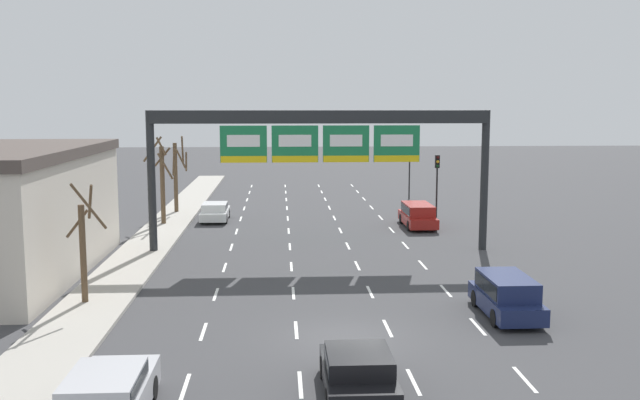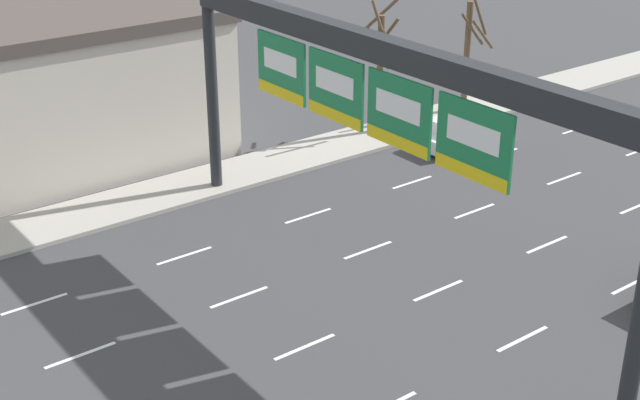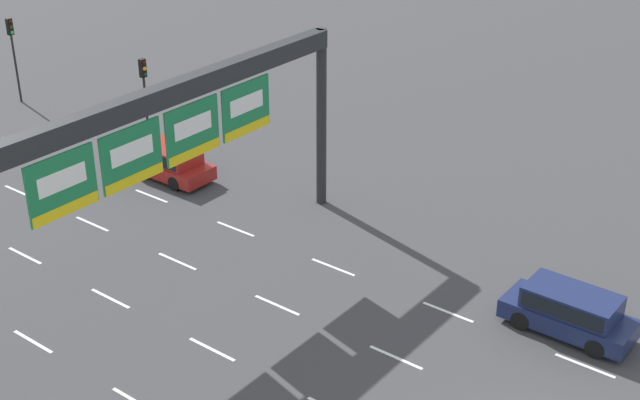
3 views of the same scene
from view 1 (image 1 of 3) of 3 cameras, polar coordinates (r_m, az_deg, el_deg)
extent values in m
plane|color=#3D3D3F|center=(25.06, 1.98, -11.00)|extent=(220.00, 220.00, 0.00)
cube|color=#A8A399|center=(26.03, -20.08, -10.59)|extent=(2.80, 110.00, 0.15)
cube|color=white|center=(21.39, -10.75, -14.49)|extent=(0.12, 2.00, 0.01)
cube|color=white|center=(26.06, -9.31, -10.35)|extent=(0.12, 2.00, 0.01)
cube|color=white|center=(30.83, -8.34, -7.47)|extent=(0.12, 2.00, 0.01)
cube|color=white|center=(35.66, -7.64, -5.37)|extent=(0.12, 2.00, 0.01)
cube|color=white|center=(40.54, -7.11, -3.77)|extent=(0.12, 2.00, 0.01)
cube|color=white|center=(45.44, -6.69, -2.52)|extent=(0.12, 2.00, 0.01)
cube|color=white|center=(50.36, -6.36, -1.51)|extent=(0.12, 2.00, 0.01)
cube|color=white|center=(55.29, -6.09, -0.68)|extent=(0.12, 2.00, 0.01)
cube|color=white|center=(60.24, -5.86, 0.02)|extent=(0.12, 2.00, 0.01)
cube|color=white|center=(65.19, -5.66, 0.61)|extent=(0.12, 2.00, 0.01)
cube|color=white|center=(70.15, -5.50, 1.11)|extent=(0.12, 2.00, 0.01)
cube|color=white|center=(21.23, -1.59, -14.54)|extent=(0.12, 2.00, 0.01)
cube|color=white|center=(25.92, -1.92, -10.35)|extent=(0.12, 2.00, 0.01)
cube|color=white|center=(30.71, -2.14, -7.46)|extent=(0.12, 2.00, 0.01)
cube|color=white|center=(35.56, -2.31, -5.35)|extent=(0.12, 2.00, 0.01)
cube|color=white|center=(40.45, -2.43, -3.75)|extent=(0.12, 2.00, 0.01)
cube|color=white|center=(45.36, -2.52, -2.49)|extent=(0.12, 2.00, 0.01)
cube|color=white|center=(50.28, -2.60, -1.48)|extent=(0.12, 2.00, 0.01)
cube|color=white|center=(55.23, -2.66, -0.65)|extent=(0.12, 2.00, 0.01)
cube|color=white|center=(60.18, -2.72, 0.04)|extent=(0.12, 2.00, 0.01)
cube|color=white|center=(65.14, -2.76, 0.63)|extent=(0.12, 2.00, 0.01)
cube|color=white|center=(70.10, -2.80, 1.13)|extent=(0.12, 2.00, 0.01)
cube|color=white|center=(21.56, 7.49, -14.24)|extent=(0.12, 2.00, 0.01)
cube|color=white|center=(26.20, 5.43, -10.18)|extent=(0.12, 2.00, 0.01)
cube|color=white|center=(30.95, 4.03, -7.35)|extent=(0.12, 2.00, 0.01)
cube|color=white|center=(35.76, 3.01, -5.28)|extent=(0.12, 2.00, 0.01)
cube|color=white|center=(40.63, 2.24, -3.69)|extent=(0.12, 2.00, 0.01)
cube|color=white|center=(45.52, 1.64, -2.45)|extent=(0.12, 2.00, 0.01)
cube|color=white|center=(50.43, 1.15, -1.45)|extent=(0.12, 2.00, 0.01)
cube|color=white|center=(55.36, 0.75, -0.62)|extent=(0.12, 2.00, 0.01)
cube|color=white|center=(60.30, 0.42, 0.07)|extent=(0.12, 2.00, 0.01)
cube|color=white|center=(65.25, 0.14, 0.65)|extent=(0.12, 2.00, 0.01)
cube|color=white|center=(70.20, -0.10, 1.15)|extent=(0.12, 2.00, 0.01)
cube|color=white|center=(22.39, 16.06, -13.63)|extent=(0.12, 2.00, 0.01)
cube|color=white|center=(26.88, 12.51, -9.87)|extent=(0.12, 2.00, 0.01)
cube|color=white|center=(31.53, 10.03, -7.17)|extent=(0.12, 2.00, 0.01)
cube|color=white|center=(36.27, 8.22, -5.16)|extent=(0.12, 2.00, 0.01)
cube|color=white|center=(41.07, 6.84, -3.62)|extent=(0.12, 2.00, 0.01)
cube|color=white|center=(45.91, 5.75, -2.40)|extent=(0.12, 2.00, 0.01)
cube|color=white|center=(50.79, 4.87, -1.41)|extent=(0.12, 2.00, 0.01)
cube|color=white|center=(55.68, 4.14, -0.59)|extent=(0.12, 2.00, 0.01)
cube|color=white|center=(60.60, 3.54, 0.09)|extent=(0.12, 2.00, 0.01)
cube|color=white|center=(65.52, 3.02, 0.67)|extent=(0.12, 2.00, 0.01)
cube|color=white|center=(70.46, 2.58, 1.17)|extent=(0.12, 2.00, 0.01)
cylinder|color=#232628|center=(39.18, -13.32, 1.36)|extent=(0.43, 0.43, 7.69)
cylinder|color=#232628|center=(40.18, 13.01, 1.53)|extent=(0.43, 0.43, 7.69)
cube|color=#232628|center=(38.41, 0.02, 6.67)|extent=(18.10, 0.60, 0.70)
cube|color=#197542|center=(38.11, -6.14, 4.46)|extent=(2.48, 0.08, 1.96)
cube|color=white|center=(38.06, -6.15, 4.73)|extent=(1.74, 0.02, 0.63)
cube|color=yellow|center=(38.12, -6.13, 3.25)|extent=(2.43, 0.02, 0.35)
cube|color=#197542|center=(38.07, -2.02, 4.50)|extent=(2.48, 0.08, 1.96)
cube|color=white|center=(38.02, -2.01, 4.76)|extent=(1.74, 0.02, 0.63)
cube|color=yellow|center=(38.08, -2.01, 3.29)|extent=(2.43, 0.02, 0.35)
cube|color=#197542|center=(38.23, 2.10, 4.51)|extent=(2.48, 0.08, 1.96)
cube|color=white|center=(38.18, 2.10, 4.77)|extent=(1.74, 0.02, 0.63)
cube|color=yellow|center=(38.24, 2.10, 3.30)|extent=(2.43, 0.02, 0.35)
cube|color=#197542|center=(38.58, 6.15, 4.50)|extent=(2.48, 0.08, 1.96)
cube|color=white|center=(38.53, 6.17, 4.76)|extent=(1.74, 0.02, 0.63)
cube|color=yellow|center=(38.59, 6.15, 3.30)|extent=(2.43, 0.02, 0.35)
cube|color=#B7B7BC|center=(19.00, -16.91, -13.81)|extent=(1.76, 2.42, 0.47)
cube|color=black|center=(19.00, -16.91, -13.81)|extent=(1.79, 2.22, 0.34)
cylinder|color=black|center=(21.02, -18.09, -14.20)|extent=(0.22, 0.66, 0.66)
cylinder|color=black|center=(20.66, -13.28, -14.42)|extent=(0.22, 0.66, 0.66)
cube|color=silver|center=(49.78, -8.38, -1.09)|extent=(1.78, 4.20, 0.56)
cube|color=silver|center=(49.45, -8.42, -0.53)|extent=(1.64, 2.19, 0.50)
cube|color=black|center=(49.45, -8.42, -0.53)|extent=(1.67, 2.01, 0.36)
cylinder|color=black|center=(51.12, -9.15, -1.05)|extent=(0.22, 0.66, 0.66)
cylinder|color=black|center=(50.98, -7.36, -1.04)|extent=(0.22, 0.66, 0.66)
cylinder|color=black|center=(48.64, -9.45, -1.50)|extent=(0.22, 0.66, 0.66)
cylinder|color=black|center=(48.50, -7.56, -1.49)|extent=(0.22, 0.66, 0.66)
cube|color=maroon|center=(47.19, 7.82, -1.52)|extent=(1.81, 4.82, 0.63)
cube|color=maroon|center=(47.04, 7.84, -0.73)|extent=(1.67, 3.38, 0.70)
cube|color=black|center=(47.04, 7.84, -0.73)|extent=(1.70, 3.11, 0.50)
cylinder|color=black|center=(48.47, 6.54, -1.48)|extent=(0.22, 0.66, 0.66)
cylinder|color=black|center=(48.78, 8.43, -1.46)|extent=(0.22, 0.66, 0.66)
cylinder|color=black|center=(45.66, 7.15, -2.06)|extent=(0.22, 0.66, 0.66)
cylinder|color=black|center=(45.99, 9.16, -2.03)|extent=(0.22, 0.66, 0.66)
cube|color=black|center=(20.46, 3.03, -13.95)|extent=(1.91, 3.95, 0.58)
cube|color=black|center=(20.05, 3.12, -12.73)|extent=(1.75, 2.06, 0.52)
cube|color=black|center=(20.05, 3.12, -12.73)|extent=(1.79, 1.89, 0.38)
cylinder|color=black|center=(21.55, 0.32, -13.25)|extent=(0.22, 0.66, 0.66)
cylinder|color=black|center=(21.72, 5.01, -13.11)|extent=(0.22, 0.66, 0.66)
cylinder|color=black|center=(19.55, 6.04, -15.56)|extent=(0.22, 0.66, 0.66)
cube|color=#19234C|center=(28.30, 14.65, -7.94)|extent=(1.77, 4.36, 0.65)
cube|color=#19234C|center=(28.08, 14.73, -6.60)|extent=(1.63, 3.05, 0.73)
cube|color=black|center=(28.08, 14.73, -6.60)|extent=(1.67, 2.81, 0.52)
cylinder|color=black|center=(29.33, 12.35, -7.71)|extent=(0.22, 0.66, 0.66)
cylinder|color=black|center=(29.79, 15.34, -7.56)|extent=(0.22, 0.66, 0.66)
cylinder|color=black|center=(26.92, 13.86, -9.16)|extent=(0.22, 0.66, 0.66)
cylinder|color=black|center=(27.42, 17.09, -8.96)|extent=(0.22, 0.66, 0.66)
cylinder|color=black|center=(50.50, 9.32, 0.52)|extent=(0.12, 0.12, 3.59)
cube|color=black|center=(50.27, 9.37, 3.06)|extent=(0.30, 0.24, 0.90)
sphere|color=#3D0E0C|center=(50.12, 9.41, 3.39)|extent=(0.20, 0.20, 0.20)
sphere|color=gold|center=(50.14, 9.40, 3.04)|extent=(0.20, 0.20, 0.20)
sphere|color=#0E3515|center=(50.17, 9.40, 2.70)|extent=(0.20, 0.20, 0.20)
cylinder|color=black|center=(60.65, 7.16, 1.87)|extent=(0.12, 0.12, 3.84)
cube|color=black|center=(60.45, 7.20, 4.11)|extent=(0.30, 0.24, 0.90)
sphere|color=#3D0E0C|center=(60.31, 7.23, 4.39)|extent=(0.20, 0.20, 0.20)
sphere|color=#412F0C|center=(60.33, 7.22, 4.10)|extent=(0.20, 0.20, 0.20)
sphere|color=green|center=(60.35, 7.22, 3.82)|extent=(0.20, 0.20, 0.20)
cylinder|color=brown|center=(29.95, -18.43, -4.10)|extent=(0.25, 0.25, 3.93)
cylinder|color=brown|center=(29.01, -18.02, -0.50)|extent=(1.19, 1.02, 1.93)
cylinder|color=brown|center=(29.67, -17.91, -0.13)|extent=(0.45, 0.79, 1.45)
cylinder|color=brown|center=(30.15, -18.85, -1.80)|extent=(0.84, 0.69, 1.08)
cylinder|color=brown|center=(48.10, -12.48, 1.17)|extent=(0.30, 0.30, 5.11)
cylinder|color=brown|center=(48.00, -11.62, 2.75)|extent=(0.45, 1.60, 1.53)
cylinder|color=brown|center=(48.46, -13.25, 4.00)|extent=(1.10, 1.47, 1.61)
cylinder|color=brown|center=(48.43, -12.50, 3.39)|extent=(1.12, 0.23, 1.29)
cylinder|color=brown|center=(47.53, -12.27, 2.65)|extent=(0.98, 0.74, 1.78)
cylinder|color=brown|center=(47.60, -12.58, 4.22)|extent=(0.69, 0.22, 1.22)
cylinder|color=brown|center=(53.17, -11.48, 1.78)|extent=(0.29, 0.29, 5.05)
cylinder|color=brown|center=(52.74, -11.07, 3.26)|extent=(0.66, 1.06, 1.48)
cylinder|color=brown|center=(53.07, -10.65, 3.03)|extent=(0.37, 1.67, 1.55)
cylinder|color=brown|center=(52.97, -10.94, 3.98)|extent=(0.24, 1.21, 2.03)
camera|label=2|loc=(30.93, 39.63, 16.28)|focal=50.00mm
camera|label=3|loc=(25.44, -48.85, 26.63)|focal=50.00mm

